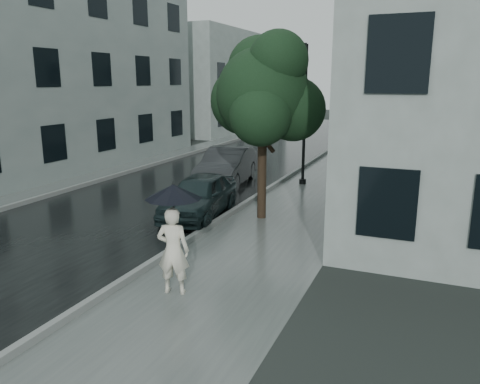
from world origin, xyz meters
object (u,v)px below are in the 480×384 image
at_px(pedestrian, 173,251).
at_px(street_tree, 264,93).
at_px(car_near, 199,195).
at_px(lamp_post, 301,105).
at_px(car_far, 227,166).

xyz_separation_m(pedestrian, street_tree, (-0.19, 5.69, 2.87)).
distance_m(pedestrian, car_near, 5.39).
height_order(lamp_post, car_near, lamp_post).
bearing_deg(lamp_post, car_near, -114.91).
bearing_deg(car_near, car_far, 97.72).
distance_m(street_tree, lamp_post, 5.11).
relative_size(pedestrian, car_far, 0.39).
distance_m(pedestrian, car_far, 9.97).
height_order(pedestrian, car_far, pedestrian).
xyz_separation_m(lamp_post, car_near, (-1.58, -5.76, -2.51)).
xyz_separation_m(street_tree, car_near, (-1.82, -0.69, -3.09)).
bearing_deg(street_tree, lamp_post, 92.74).
xyz_separation_m(pedestrian, car_far, (-3.09, 9.48, -0.14)).
bearing_deg(pedestrian, lamp_post, -100.83).
bearing_deg(lamp_post, car_far, -163.86).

